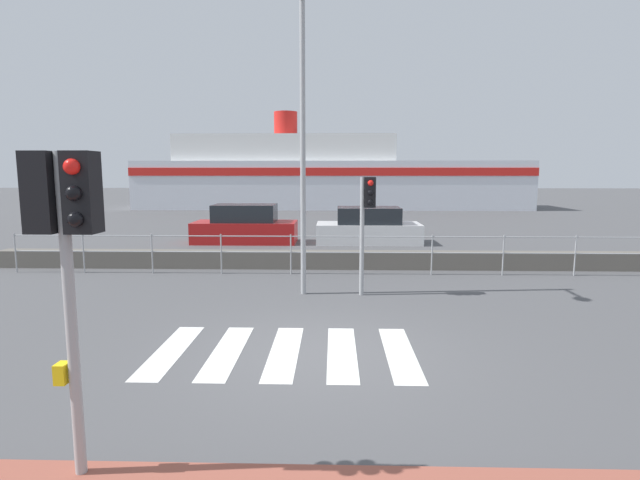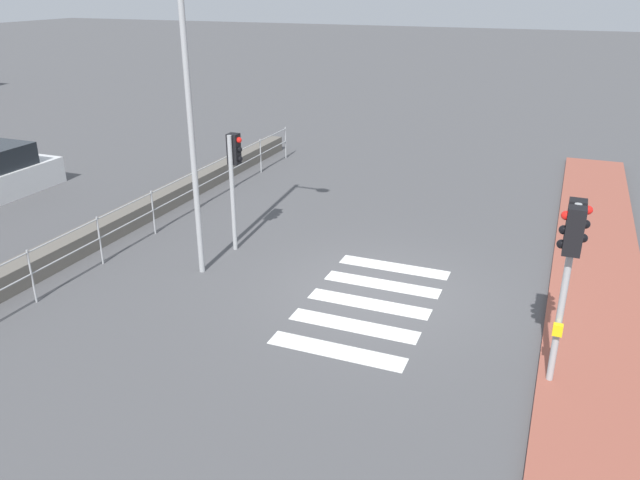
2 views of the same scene
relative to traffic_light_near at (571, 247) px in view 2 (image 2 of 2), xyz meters
name	(u,v)px [view 2 (image 2 of 2)]	position (x,y,z in m)	size (l,w,h in m)	color
ground_plane	(377,292)	(2.04, 3.38, -2.32)	(160.00, 160.00, 0.00)	#4C4C4F
sidewalk_brick	(598,328)	(2.04, -0.72, -2.26)	(24.00, 1.80, 0.12)	#934C3D
crosswalk	(369,304)	(1.50, 3.38, -2.32)	(4.05, 2.40, 0.01)	silver
seawall	(99,233)	(2.04, 10.27, -2.07)	(19.28, 0.55, 0.50)	#605B54
harbor_fence	(127,219)	(2.04, 9.39, -1.59)	(17.39, 0.04, 1.10)	#9EA0A3
traffic_light_near	(571,247)	(0.00, 0.00, 0.00)	(0.58, 0.41, 2.97)	#9EA0A3
traffic_light_far	(234,166)	(3.00, 7.07, -0.35)	(0.34, 0.32, 2.68)	#9EA0A3
streetlamp	(196,80)	(1.56, 6.95, 1.73)	(0.32, 1.18, 6.59)	#9EA0A3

